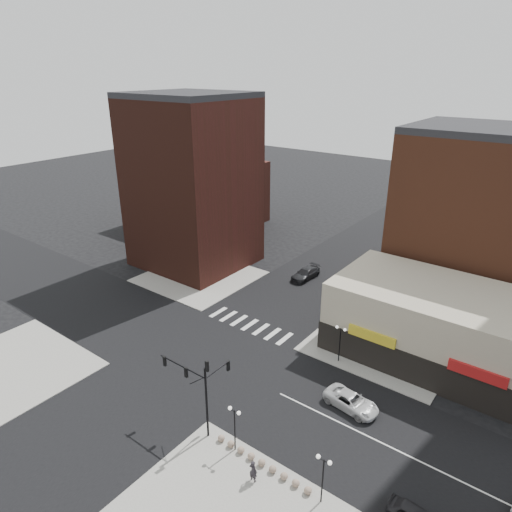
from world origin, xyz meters
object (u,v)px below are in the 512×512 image
Objects in this scene: traffic_signal at (200,382)px; pedestrian at (253,471)px; dark_sedan_north at (306,274)px; street_lamp_ne at (340,335)px; white_suv at (351,401)px; street_lamp_se_b at (323,469)px; street_lamp_se_a at (235,419)px.

traffic_signal is 8.00m from pedestrian.
pedestrian is at bearing -61.12° from dark_sedan_north.
street_lamp_ne reaches higher than white_suv.
street_lamp_se_b reaches higher than pedestrian.
dark_sedan_north reaches higher than white_suv.
street_lamp_ne is 2.18× the size of pedestrian.
street_lamp_se_a and street_lamp_se_b have the same top height.
traffic_signal is at bearing 179.18° from street_lamp_se_b.
traffic_signal is at bearing -70.68° from dark_sedan_north.
traffic_signal is 4.08× the size of pedestrian.
white_suv is 27.73m from dark_sedan_north.
traffic_signal is 1.87× the size of street_lamp_ne.
street_lamp_ne is at bearing -45.24° from dark_sedan_north.
traffic_signal reaches higher than street_lamp_se_b.
street_lamp_se_a is 0.81× the size of white_suv.
street_lamp_se_b is at bearing -53.26° from dark_sedan_north.
street_lamp_se_a reaches higher than white_suv.
street_lamp_ne is 17.77m from pedestrian.
street_lamp_se_b and street_lamp_ne have the same top height.
pedestrian is (6.78, -1.69, -3.89)m from traffic_signal.
street_lamp_se_b is 1.00× the size of street_lamp_ne.
street_lamp_ne reaches higher than pedestrian.
traffic_signal is at bearing -15.23° from pedestrian.
dark_sedan_north is at bearing 111.77° from street_lamp_se_a.
traffic_signal is 1.43× the size of dark_sedan_north.
street_lamp_se_a is 11.88m from white_suv.
white_suv is 12.07m from pedestrian.
street_lamp_se_a is 1.00× the size of street_lamp_se_b.
street_lamp_ne is 7.54m from white_suv.
traffic_signal reaches higher than white_suv.
pedestrian is (2.02, -17.52, -2.22)m from street_lamp_ne.
dark_sedan_north is at bearing 131.16° from street_lamp_ne.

